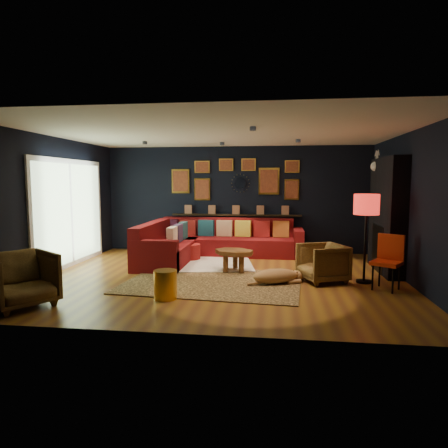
# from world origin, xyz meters

# --- Properties ---
(floor) EXTENTS (6.50, 6.50, 0.00)m
(floor) POSITION_xyz_m (0.00, 0.00, 0.00)
(floor) COLOR #8E5D1C
(floor) RESTS_ON ground
(room_walls) EXTENTS (6.50, 6.50, 6.50)m
(room_walls) POSITION_xyz_m (0.00, 0.00, 1.59)
(room_walls) COLOR black
(room_walls) RESTS_ON ground
(sectional) EXTENTS (3.41, 2.69, 0.86)m
(sectional) POSITION_xyz_m (-0.61, 1.81, 0.32)
(sectional) COLOR maroon
(sectional) RESTS_ON ground
(ledge) EXTENTS (3.20, 0.12, 0.04)m
(ledge) POSITION_xyz_m (0.00, 2.68, 0.92)
(ledge) COLOR black
(ledge) RESTS_ON room_walls
(gallery_wall) EXTENTS (3.15, 0.04, 1.02)m
(gallery_wall) POSITION_xyz_m (-0.01, 2.72, 1.81)
(gallery_wall) COLOR gold
(gallery_wall) RESTS_ON room_walls
(sunburst_mirror) EXTENTS (0.47, 0.16, 0.47)m
(sunburst_mirror) POSITION_xyz_m (0.10, 2.72, 1.70)
(sunburst_mirror) COLOR silver
(sunburst_mirror) RESTS_ON room_walls
(fireplace) EXTENTS (0.31, 1.60, 2.20)m
(fireplace) POSITION_xyz_m (3.09, 0.90, 1.02)
(fireplace) COLOR black
(fireplace) RESTS_ON ground
(deer_head) EXTENTS (0.50, 0.28, 0.45)m
(deer_head) POSITION_xyz_m (3.14, 1.40, 2.05)
(deer_head) COLOR white
(deer_head) RESTS_ON fireplace
(sliding_door) EXTENTS (0.06, 2.80, 2.20)m
(sliding_door) POSITION_xyz_m (-3.22, 0.60, 1.10)
(sliding_door) COLOR white
(sliding_door) RESTS_ON ground
(ceiling_spots) EXTENTS (3.30, 2.50, 0.06)m
(ceiling_spots) POSITION_xyz_m (-0.00, 0.80, 2.56)
(ceiling_spots) COLOR black
(ceiling_spots) RESTS_ON room_walls
(shag_rug) EXTENTS (2.48, 1.98, 0.03)m
(shag_rug) POSITION_xyz_m (-0.64, 1.04, 0.02)
(shag_rug) COLOR white
(shag_rug) RESTS_ON ground
(leopard_rug) EXTENTS (3.15, 2.37, 0.02)m
(leopard_rug) POSITION_xyz_m (-0.09, -0.40, 0.01)
(leopard_rug) COLOR tan
(leopard_rug) RESTS_ON ground
(coffee_table) EXTENTS (0.97, 0.86, 0.40)m
(coffee_table) POSITION_xyz_m (0.19, 0.45, 0.35)
(coffee_table) COLOR #593715
(coffee_table) RESTS_ON shag_rug
(pouf) EXTENTS (0.50, 0.50, 0.33)m
(pouf) POSITION_xyz_m (-0.93, 1.50, 0.19)
(pouf) COLOR maroon
(pouf) RESTS_ON shag_rug
(armchair_left) EXTENTS (1.10, 1.11, 0.84)m
(armchair_left) POSITION_xyz_m (-2.55, -2.05, 0.42)
(armchair_left) COLOR #A97C36
(armchair_left) RESTS_ON ground
(armchair_right) EXTENTS (0.89, 0.91, 0.73)m
(armchair_right) POSITION_xyz_m (1.79, -0.08, 0.37)
(armchair_right) COLOR #A97C36
(armchair_right) RESTS_ON ground
(gold_stool) EXTENTS (0.35, 0.35, 0.43)m
(gold_stool) POSITION_xyz_m (-0.65, -1.44, 0.22)
(gold_stool) COLOR gold
(gold_stool) RESTS_ON ground
(orange_chair) EXTENTS (0.58, 0.58, 0.89)m
(orange_chair) POSITION_xyz_m (2.79, -0.44, 0.53)
(orange_chair) COLOR black
(orange_chair) RESTS_ON ground
(floor_lamp) EXTENTS (0.42, 0.42, 1.54)m
(floor_lamp) POSITION_xyz_m (2.50, -0.07, 1.29)
(floor_lamp) COLOR black
(floor_lamp) RESTS_ON ground
(dog) EXTENTS (1.23, 0.93, 0.35)m
(dog) POSITION_xyz_m (0.98, -0.37, 0.19)
(dog) COLOR #B3784B
(dog) RESTS_ON leopard_rug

